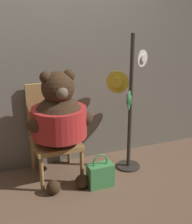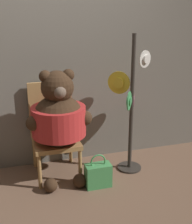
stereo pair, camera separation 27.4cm
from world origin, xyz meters
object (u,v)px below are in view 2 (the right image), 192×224
chair (54,129)px  hat_display_rack (130,106)px  teddy_bear (59,118)px  handbag_on_ground (98,175)px

chair → hat_display_rack: size_ratio=0.66×
hat_display_rack → chair: bearing=168.1°
chair → teddy_bear: (0.03, -0.19, 0.20)m
chair → teddy_bear: teddy_bear is taller
teddy_bear → hat_display_rack: bearing=0.9°
chair → handbag_on_ground: (0.38, -0.48, -0.38)m
chair → handbag_on_ground: bearing=-51.7°
handbag_on_ground → hat_display_rack: bearing=32.8°
teddy_bear → handbag_on_ground: (0.35, -0.29, -0.58)m
hat_display_rack → handbag_on_ground: bearing=-147.2°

